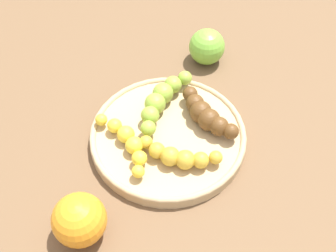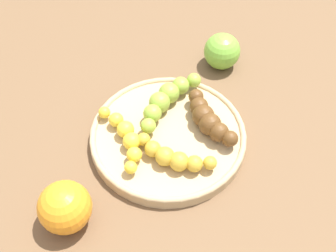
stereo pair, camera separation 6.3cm
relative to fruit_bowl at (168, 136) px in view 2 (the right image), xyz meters
name	(u,v)px [view 2 (the right image)]	position (x,y,z in m)	size (l,w,h in m)	color
ground_plane	(168,140)	(0.00, 0.00, -0.01)	(2.40, 2.40, 0.00)	brown
fruit_bowl	(168,136)	(0.00, 0.00, 0.00)	(0.26, 0.26, 0.02)	tan
banana_yellow	(126,136)	(-0.04, -0.05, 0.02)	(0.13, 0.08, 0.03)	yellow
banana_spotted	(173,157)	(0.04, -0.04, 0.02)	(0.13, 0.06, 0.03)	gold
banana_overripe	(208,119)	(0.04, 0.05, 0.03)	(0.12, 0.07, 0.04)	#593819
banana_green	(166,99)	(-0.04, 0.05, 0.03)	(0.05, 0.15, 0.04)	#8CAD38
apple_green	(222,51)	(-0.03, 0.21, 0.02)	(0.07, 0.07, 0.07)	#72B238
orange_fruit	(65,207)	(-0.03, -0.20, 0.03)	(0.08, 0.08, 0.08)	orange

